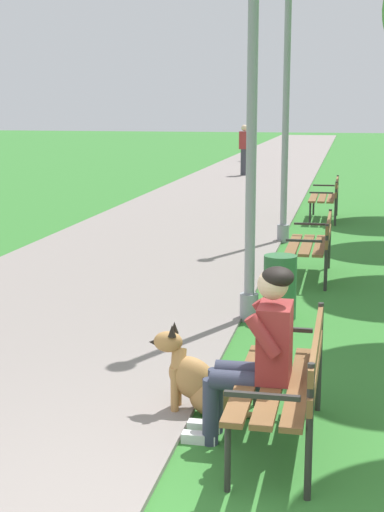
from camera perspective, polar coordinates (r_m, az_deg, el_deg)
The scene contains 11 objects.
paved_path at distance 27.89m, azimuth 5.28°, elevation 6.53°, with size 4.04×60.00×0.04m, color gray.
park_bench_near at distance 5.24m, azimuth 7.17°, elevation -8.85°, with size 0.55×1.50×0.85m.
park_bench_mid at distance 10.33m, azimuth 9.11°, elevation 1.13°, with size 0.55×1.50×0.85m.
park_bench_far at distance 15.62m, azimuth 10.06°, elevation 4.51°, with size 0.55×1.50×0.85m.
person_seated_on_near_bench at distance 5.24m, azimuth 4.98°, elevation -6.85°, with size 0.74×0.49×1.25m.
dog_shepherd at distance 5.81m, azimuth 0.53°, elevation -9.36°, with size 0.83×0.29×0.71m.
lamp_post_near at distance 8.01m, azimuth 4.48°, elevation 9.84°, with size 0.24×0.24×4.08m.
lamp_post_mid at distance 12.86m, azimuth 7.02°, elevation 11.02°, with size 0.24×0.24×4.38m.
litter_bin at distance 8.37m, azimuth 6.57°, elevation -2.31°, with size 0.36×0.36×0.70m, color #2D6638.
pedestrian_distant at distance 24.84m, azimuth 3.91°, elevation 7.87°, with size 0.32×0.22×1.65m.
pedestrian_further_distant at distance 31.29m, azimuth 4.49°, elevation 8.56°, with size 0.32×0.22×1.65m.
Camera 1 is at (0.79, -3.62, 2.31)m, focal length 53.64 mm.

